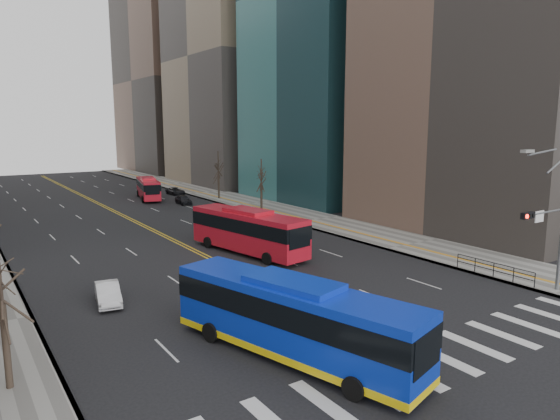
{
  "coord_description": "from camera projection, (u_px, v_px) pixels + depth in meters",
  "views": [
    {
      "loc": [
        -17.38,
        -13.89,
        10.73
      ],
      "look_at": [
        1.59,
        14.31,
        4.99
      ],
      "focal_mm": 32.0,
      "sensor_mm": 36.0,
      "label": 1
    }
  ],
  "objects": [
    {
      "name": "centerline",
      "position": [
        103.0,
        206.0,
        67.71
      ],
      "size": [
        0.55,
        100.0,
        0.01
      ],
      "color": "gold",
      "rests_on": "ground"
    },
    {
      "name": "street_trees",
      "position": [
        80.0,
        190.0,
        46.22
      ],
      "size": [
        35.2,
        47.2,
        7.6
      ],
      "color": "#30241D",
      "rests_on": "ground"
    },
    {
      "name": "car_white",
      "position": [
        108.0,
        293.0,
        30.43
      ],
      "size": [
        1.98,
        4.02,
        1.27
      ],
      "primitive_type": "imported",
      "rotation": [
        0.0,
        0.0,
        -0.17
      ],
      "color": "silver",
      "rests_on": "ground"
    },
    {
      "name": "car_dark_mid",
      "position": [
        183.0,
        200.0,
        69.13
      ],
      "size": [
        1.69,
        3.8,
        1.27
      ],
      "primitive_type": "imported",
      "rotation": [
        0.0,
        0.0,
        -0.05
      ],
      "color": "black",
      "rests_on": "ground"
    },
    {
      "name": "sidewalk_right",
      "position": [
        252.0,
        204.0,
        69.15
      ],
      "size": [
        7.0,
        130.0,
        0.15
      ],
      "primitive_type": "cube",
      "color": "slate",
      "rests_on": "ground"
    },
    {
      "name": "crosswalk",
      "position": [
        426.0,
        364.0,
        22.71
      ],
      "size": [
        26.7,
        4.0,
        0.01
      ],
      "color": "silver",
      "rests_on": "ground"
    },
    {
      "name": "ground",
      "position": [
        426.0,
        364.0,
        22.72
      ],
      "size": [
        220.0,
        220.0,
        0.0
      ],
      "primitive_type": "plane",
      "color": "black"
    },
    {
      "name": "signal_mast",
      "position": [
        552.0,
        221.0,
        31.12
      ],
      "size": [
        5.37,
        0.37,
        9.39
      ],
      "color": "slate",
      "rests_on": "ground"
    },
    {
      "name": "red_bus_near",
      "position": [
        248.0,
        229.0,
        42.31
      ],
      "size": [
        4.98,
        12.39,
        3.81
      ],
      "color": "red",
      "rests_on": "ground"
    },
    {
      "name": "car_dark_far",
      "position": [
        175.0,
        191.0,
        78.69
      ],
      "size": [
        1.98,
        4.12,
        1.13
      ],
      "primitive_type": "imported",
      "rotation": [
        0.0,
        0.0,
        0.02
      ],
      "color": "black",
      "rests_on": "ground"
    },
    {
      "name": "office_towers",
      "position": [
        71.0,
        37.0,
        74.84
      ],
      "size": [
        83.0,
        134.0,
        58.0
      ],
      "color": "#959597",
      "rests_on": "ground"
    },
    {
      "name": "blue_bus",
      "position": [
        293.0,
        317.0,
        23.11
      ],
      "size": [
        6.24,
        13.37,
        3.79
      ],
      "color": "#0C2EC1",
      "rests_on": "ground"
    },
    {
      "name": "pedestrian_railing",
      "position": [
        494.0,
        267.0,
        35.36
      ],
      "size": [
        0.06,
        6.06,
        1.02
      ],
      "color": "black",
      "rests_on": "sidewalk_right"
    },
    {
      "name": "red_bus_far",
      "position": [
        148.0,
        187.0,
        73.7
      ],
      "size": [
        4.51,
        10.47,
        3.26
      ],
      "color": "red",
      "rests_on": "ground"
    }
  ]
}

